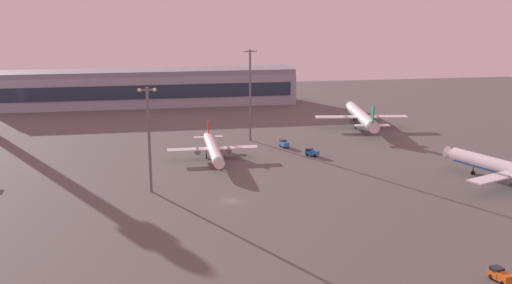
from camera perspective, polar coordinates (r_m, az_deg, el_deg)
The scene contains 9 objects.
ground_plane at distance 141.96m, azimuth -2.47°, elevation -5.75°, with size 416.00×416.00×0.00m, color #56544F.
terminal_building at distance 276.10m, azimuth -10.52°, elevation 5.23°, with size 136.02×22.40×16.40m.
airplane_far_stand at distance 177.85m, azimuth -4.23°, elevation -0.63°, with size 27.52×35.43×9.11m.
airplane_taxiway_distant at distance 226.20m, azimuth 10.22°, elevation 2.49°, with size 35.26×45.15×11.59m.
baggage_tractor at distance 193.20m, azimuth 2.76°, elevation -0.16°, with size 2.66×4.42×2.25m.
maintenance_van at distance 182.81m, azimuth 5.48°, elevation -1.00°, with size 4.42×4.18×2.25m.
cargo_loader at distance 111.04m, azimuth 22.75°, elevation -11.88°, with size 2.76×4.45×2.25m.
apron_light_west at distance 199.08m, azimuth -0.58°, elevation 5.07°, with size 4.80×0.90×31.34m.
apron_light_central at distance 146.79m, azimuth -10.41°, elevation 0.83°, with size 4.80×0.90×26.60m.
Camera 1 is at (-17.12, -132.90, 46.86)m, focal length 40.98 mm.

